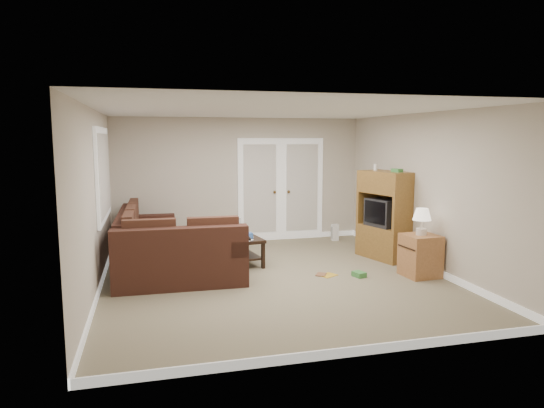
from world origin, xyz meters
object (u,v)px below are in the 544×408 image
object	(u,v)px
coffee_table	(238,247)
sectional_sofa	(161,250)
tv_armoire	(385,215)
side_cabinet	(420,252)

from	to	relation	value
coffee_table	sectional_sofa	bearing A→B (deg)	-176.84
tv_armoire	side_cabinet	size ratio (longest dim) A/B	1.57
sectional_sofa	coffee_table	xyz separation A→B (m)	(1.28, 0.29, -0.09)
coffee_table	tv_armoire	xyz separation A→B (m)	(2.56, -0.36, 0.52)
side_cabinet	sectional_sofa	bearing A→B (deg)	157.84
sectional_sofa	side_cabinet	bearing A→B (deg)	-16.65
coffee_table	tv_armoire	size ratio (longest dim) A/B	0.74
sectional_sofa	side_cabinet	world-z (taller)	side_cabinet
coffee_table	side_cabinet	distance (m)	2.98
sectional_sofa	side_cabinet	size ratio (longest dim) A/B	2.76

